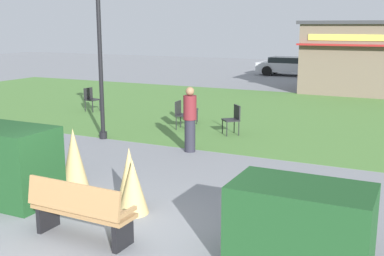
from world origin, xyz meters
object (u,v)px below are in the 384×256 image
object	(u,v)px
lamppost_mid	(100,43)
trash_bin	(307,241)
cafe_chair_east	(90,97)
park_bench	(80,210)
parked_car_center_slot	(377,69)
cafe_chair_center	(234,117)
parked_car_west_slot	(290,66)
cafe_chair_west	(181,113)
cafe_chair_north	(189,107)
person_strolling	(190,119)

from	to	relation	value
lamppost_mid	trash_bin	distance (m)	8.94
cafe_chair_east	lamppost_mid	bearing A→B (deg)	-48.16
park_bench	trash_bin	bearing A→B (deg)	11.21
park_bench	parked_car_center_slot	xyz separation A→B (m)	(1.85, 25.70, 0.16)
cafe_chair_center	parked_car_west_slot	world-z (taller)	parked_car_west_slot
lamppost_mid	cafe_chair_west	xyz separation A→B (m)	(1.44, 2.15, -2.20)
cafe_chair_center	parked_car_center_slot	world-z (taller)	parked_car_center_slot
trash_bin	cafe_chair_west	size ratio (longest dim) A/B	0.85
park_bench	lamppost_mid	world-z (taller)	lamppost_mid
park_bench	cafe_chair_east	xyz separation A→B (m)	(-6.89, 9.19, 0.05)
park_bench	parked_car_west_slot	distance (m)	25.93
cafe_chair_west	cafe_chair_center	size ratio (longest dim) A/B	1.00
cafe_chair_center	cafe_chair_west	bearing A→B (deg)	179.51
cafe_chair_west	cafe_chair_north	bearing A→B (deg)	102.70
lamppost_mid	cafe_chair_west	bearing A→B (deg)	56.23
lamppost_mid	cafe_chair_east	world-z (taller)	lamppost_mid
trash_bin	lamppost_mid	bearing A→B (deg)	144.46
park_bench	parked_car_west_slot	size ratio (longest dim) A/B	0.41
parked_car_west_slot	lamppost_mid	bearing A→B (deg)	-90.71
cafe_chair_center	park_bench	bearing A→B (deg)	-86.11
lamppost_mid	person_strolling	xyz separation A→B (m)	(2.91, -0.22, -1.86)
lamppost_mid	cafe_chair_north	xyz separation A→B (m)	(1.22, 3.12, -2.20)
cafe_chair_center	cafe_chair_north	distance (m)	2.21
cafe_chair_west	cafe_chair_east	xyz separation A→B (m)	(-4.60, 1.37, 0.00)
cafe_chair_center	person_strolling	distance (m)	2.40
park_bench	trash_bin	distance (m)	3.35
parked_car_center_slot	cafe_chair_east	bearing A→B (deg)	-117.92
person_strolling	cafe_chair_east	bearing A→B (deg)	20.82
cafe_chair_west	parked_car_center_slot	bearing A→B (deg)	76.94
trash_bin	cafe_chair_west	world-z (taller)	cafe_chair_west
cafe_chair_north	parked_car_west_slot	distance (m)	16.94
lamppost_mid	parked_car_west_slot	bearing A→B (deg)	89.29
parked_car_west_slot	parked_car_center_slot	bearing A→B (deg)	-0.01
lamppost_mid	parked_car_center_slot	bearing A→B (deg)	74.41
cafe_chair_east	parked_car_center_slot	xyz separation A→B (m)	(8.75, 16.50, 0.12)
trash_bin	person_strolling	xyz separation A→B (m)	(-4.11, 4.79, 0.48)
lamppost_mid	parked_car_center_slot	world-z (taller)	lamppost_mid
lamppost_mid	trash_bin	size ratio (longest dim) A/B	5.76
cafe_chair_west	person_strolling	world-z (taller)	person_strolling
cafe_chair_east	cafe_chair_center	size ratio (longest dim) A/B	1.00
park_bench	cafe_chair_center	xyz separation A→B (m)	(-0.53, 7.80, 0.05)
person_strolling	cafe_chair_north	bearing A→B (deg)	-10.68
cafe_chair_north	trash_bin	bearing A→B (deg)	-54.52
trash_bin	parked_car_center_slot	world-z (taller)	parked_car_center_slot
trash_bin	cafe_chair_west	bearing A→B (deg)	127.90
lamppost_mid	cafe_chair_center	bearing A→B (deg)	33.72
cafe_chair_east	cafe_chair_north	bearing A→B (deg)	-5.30
cafe_chair_east	parked_car_west_slot	size ratio (longest dim) A/B	0.21
cafe_chair_west	parked_car_west_slot	size ratio (longest dim) A/B	0.21
cafe_chair_center	cafe_chair_north	world-z (taller)	same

